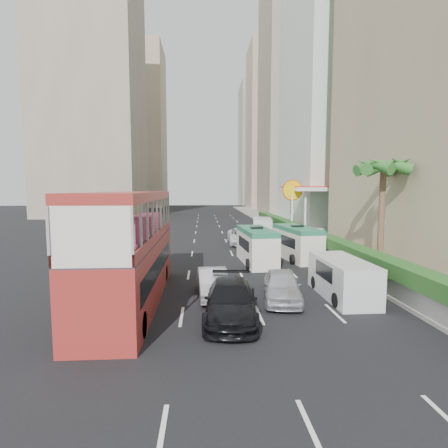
{
  "coord_description": "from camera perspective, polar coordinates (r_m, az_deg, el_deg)",
  "views": [
    {
      "loc": [
        -2.7,
        -15.89,
        5.18
      ],
      "look_at": [
        -1.5,
        4.0,
        3.2
      ],
      "focal_mm": 28.0,
      "sensor_mm": 36.0,
      "label": 1
    }
  ],
  "objects": [
    {
      "name": "tower_left_a",
      "position": [
        76.9,
        -20.84,
        21.02
      ],
      "size": [
        18.0,
        18.0,
        52.0
      ],
      "primitive_type": "cube",
      "color": "tan",
      "rests_on": "ground"
    },
    {
      "name": "panel_van_near",
      "position": [
        17.9,
        18.74,
        -8.38
      ],
      "size": [
        1.91,
        4.65,
        1.85
      ],
      "primitive_type": "cube",
      "rotation": [
        0.0,
        0.0,
        0.01
      ],
      "color": "silver",
      "rests_on": "ground"
    },
    {
      "name": "tower_far_b",
      "position": [
        122.4,
        5.98,
        12.59
      ],
      "size": [
        14.0,
        14.0,
        40.0
      ],
      "primitive_type": "cube",
      "color": "tan",
      "rests_on": "ground"
    },
    {
      "name": "van_asset",
      "position": [
        33.27,
        2.96,
        -3.3
      ],
      "size": [
        2.59,
        5.47,
        1.51
      ],
      "primitive_type": "imported",
      "rotation": [
        0.0,
        0.0,
        -0.02
      ],
      "color": "silver",
      "rests_on": "ground"
    },
    {
      "name": "car_black",
      "position": [
        14.57,
        1.11,
        -15.15
      ],
      "size": [
        2.46,
        5.2,
        1.47
      ],
      "primitive_type": "imported",
      "rotation": [
        0.0,
        0.0,
        -0.08
      ],
      "color": "black",
      "rests_on": "ground"
    },
    {
      "name": "tower_stripe",
      "position": [
        59.04,
        20.02,
        29.14
      ],
      "size": [
        16.0,
        18.0,
        58.0
      ],
      "primitive_type": "cube",
      "color": "white",
      "rests_on": "ground"
    },
    {
      "name": "tower_left_b",
      "position": [
        109.1,
        -14.08,
        14.9
      ],
      "size": [
        16.0,
        16.0,
        46.0
      ],
      "primitive_type": "cube",
      "color": "tan",
      "rests_on": "ground"
    },
    {
      "name": "palm_tree",
      "position": [
        22.57,
        24.29,
        0.6
      ],
      "size": [
        0.36,
        0.36,
        6.4
      ],
      "primitive_type": "cylinder",
      "color": "brown",
      "rests_on": "sidewalk"
    },
    {
      "name": "tower_far_a",
      "position": [
        101.26,
        8.1,
        15.17
      ],
      "size": [
        14.0,
        14.0,
        44.0
      ],
      "primitive_type": "cube",
      "color": "tan",
      "rests_on": "ground"
    },
    {
      "name": "hedge",
      "position": [
        31.4,
        13.04,
        -1.15
      ],
      "size": [
        1.1,
        44.0,
        0.7
      ],
      "primitive_type": "cube",
      "color": "#2D6626",
      "rests_on": "kerb_wall"
    },
    {
      "name": "panel_van_far",
      "position": [
        39.02,
        6.27,
        -0.54
      ],
      "size": [
        2.66,
        5.15,
        1.97
      ],
      "primitive_type": "cube",
      "rotation": [
        0.0,
        0.0,
        -0.15
      ],
      "color": "silver",
      "rests_on": "ground"
    },
    {
      "name": "sidewalk",
      "position": [
        42.84,
        12.43,
        -1.29
      ],
      "size": [
        6.0,
        120.0,
        0.18
      ],
      "primitive_type": "cube",
      "color": "#99968C",
      "rests_on": "ground"
    },
    {
      "name": "double_decker_bus",
      "position": [
        16.45,
        -15.01,
        -3.79
      ],
      "size": [
        2.5,
        11.0,
        5.06
      ],
      "primitive_type": "cube",
      "color": "#A22A24",
      "rests_on": "ground"
    },
    {
      "name": "shell_station",
      "position": [
        40.99,
        14.61,
        2.09
      ],
      "size": [
        6.5,
        8.0,
        5.5
      ],
      "primitive_type": "cube",
      "color": "silver",
      "rests_on": "ground"
    },
    {
      "name": "kerb_wall",
      "position": [
        31.51,
        13.0,
        -2.69
      ],
      "size": [
        0.3,
        44.0,
        1.0
      ],
      "primitive_type": "cube",
      "color": "silver",
      "rests_on": "sidewalk"
    },
    {
      "name": "car_silver_lane_b",
      "position": [
        16.93,
        9.39,
        -12.22
      ],
      "size": [
        2.3,
        4.36,
        1.41
      ],
      "primitive_type": "imported",
      "rotation": [
        0.0,
        0.0,
        -0.16
      ],
      "color": "silver",
      "rests_on": "ground"
    },
    {
      "name": "minibus_near",
      "position": [
        24.64,
        5.32,
        -3.59
      ],
      "size": [
        2.26,
        5.66,
        2.45
      ],
      "primitive_type": "cube",
      "rotation": [
        0.0,
        0.0,
        0.08
      ],
      "color": "silver",
      "rests_on": "ground"
    },
    {
      "name": "tower_mid",
      "position": [
        79.26,
        12.57,
        20.02
      ],
      "size": [
        16.0,
        16.0,
        50.0
      ],
      "primitive_type": "cube",
      "color": "tan",
      "rests_on": "ground"
    },
    {
      "name": "minibus_far",
      "position": [
        26.59,
        11.81,
        -3.04
      ],
      "size": [
        2.57,
        5.66,
        2.42
      ],
      "primitive_type": "cube",
      "rotation": [
        0.0,
        0.0,
        0.14
      ],
      "color": "silver",
      "rests_on": "ground"
    },
    {
      "name": "ground_plane",
      "position": [
        16.93,
        6.03,
        -12.17
      ],
      "size": [
        200.0,
        200.0,
        0.0
      ],
      "primitive_type": "plane",
      "color": "black",
      "rests_on": "ground"
    },
    {
      "name": "car_silver_lane_a",
      "position": [
        17.36,
        -1.8,
        -11.69
      ],
      "size": [
        1.61,
        4.04,
        1.31
      ],
      "primitive_type": "imported",
      "rotation": [
        0.0,
        0.0,
        0.06
      ],
      "color": "silver",
      "rests_on": "ground"
    }
  ]
}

